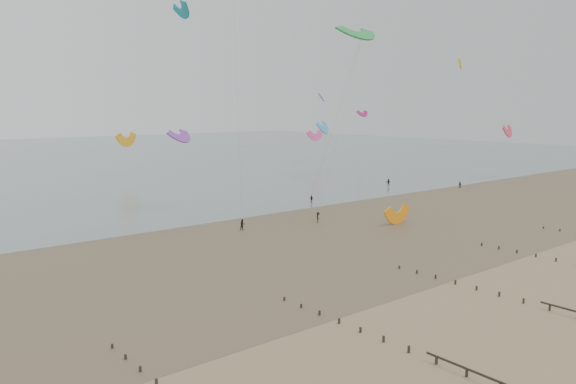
% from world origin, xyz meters
% --- Properties ---
extents(ground, '(500.00, 500.00, 0.00)m').
position_xyz_m(ground, '(0.00, 0.00, 0.00)').
color(ground, brown).
rests_on(ground, ground).
extents(sea_and_shore, '(500.00, 665.00, 0.03)m').
position_xyz_m(sea_and_shore, '(-4.08, 34.40, 0.01)').
color(sea_and_shore, '#475654').
rests_on(sea_and_shore, ground).
extents(kitesurfers, '(122.86, 23.53, 1.79)m').
position_xyz_m(kitesurfers, '(28.33, 48.77, 0.85)').
color(kitesurfers, black).
rests_on(kitesurfers, ground).
extents(grounded_kite, '(6.50, 5.30, 3.34)m').
position_xyz_m(grounded_kite, '(24.89, 29.61, 0.00)').
color(grounded_kite, orange).
rests_on(grounded_kite, ground).
extents(kites_airborne, '(263.13, 128.38, 40.61)m').
position_xyz_m(kites_airborne, '(-11.27, 90.50, 20.12)').
color(kites_airborne, '#037B88').
rests_on(kites_airborne, ground).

